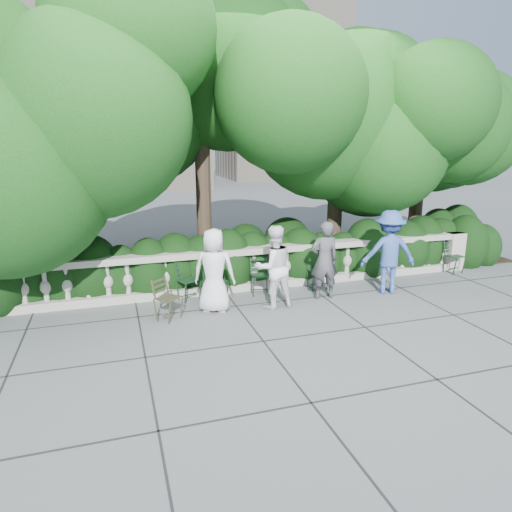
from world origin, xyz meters
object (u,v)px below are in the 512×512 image
object	(u,v)px
chair_weathered	(175,321)
person_woman_grey	(324,260)
chair_f	(457,274)
chair_d	(220,303)
person_casual_man	(273,267)
person_businessman	(214,271)
chair_b	(193,302)
chair_e	(319,291)
person_older_blue	(389,252)
chair_c	(261,297)

from	to	relation	value
chair_weathered	person_woman_grey	world-z (taller)	person_woman_grey
chair_f	chair_weathered	world-z (taller)	same
chair_d	person_casual_man	xyz separation A→B (m)	(1.00, -0.56, 0.86)
person_casual_man	person_businessman	bearing A→B (deg)	-11.89
chair_b	chair_f	world-z (taller)	same
chair_b	person_casual_man	world-z (taller)	person_casual_man
chair_b	person_businessman	xyz separation A→B (m)	(0.34, -0.66, 0.85)
person_businessman	chair_f	bearing A→B (deg)	-151.84
chair_e	person_older_blue	distance (m)	1.78
person_woman_grey	person_older_blue	distance (m)	1.54
chair_d	chair_f	bearing A→B (deg)	-26.43
chair_c	person_woman_grey	world-z (taller)	person_woman_grey
chair_c	person_casual_man	world-z (taller)	person_casual_man
chair_c	chair_f	bearing A→B (deg)	9.06
person_businessman	person_woman_grey	world-z (taller)	person_woman_grey
person_casual_man	person_woman_grey	bearing A→B (deg)	-176.73
chair_e	chair_weathered	size ratio (longest dim) A/B	1.00
chair_e	person_businessman	world-z (taller)	person_businessman
chair_b	chair_e	xyz separation A→B (m)	(2.93, -0.15, 0.00)
chair_f	person_casual_man	xyz separation A→B (m)	(-5.37, -0.78, 0.86)
chair_b	chair_f	xyz separation A→B (m)	(6.92, -0.02, 0.00)
chair_weathered	chair_b	bearing A→B (deg)	19.73
chair_e	chair_d	bearing A→B (deg)	-175.10
chair_e	person_woman_grey	world-z (taller)	person_woman_grey
chair_c	chair_e	world-z (taller)	same
chair_b	chair_f	size ratio (longest dim) A/B	1.00
chair_b	chair_e	bearing A→B (deg)	-23.53
chair_d	person_woman_grey	world-z (taller)	person_woman_grey
person_casual_man	person_older_blue	bearing A→B (deg)	176.30
chair_d	chair_f	distance (m)	6.37
person_woman_grey	chair_e	bearing A→B (deg)	-102.18
chair_weathered	person_older_blue	world-z (taller)	person_older_blue
person_woman_grey	person_older_blue	xyz separation A→B (m)	(1.53, -0.10, 0.09)
person_older_blue	chair_b	bearing A→B (deg)	5.70
chair_d	chair_f	size ratio (longest dim) A/B	1.00
chair_e	chair_weathered	world-z (taller)	same
chair_e	chair_f	size ratio (longest dim) A/B	1.00
chair_b	chair_weathered	world-z (taller)	same
chair_f	person_businessman	world-z (taller)	person_businessman
person_casual_man	person_older_blue	distance (m)	2.78
chair_b	person_woman_grey	bearing A→B (deg)	-32.83
chair_b	chair_c	bearing A→B (deg)	-25.71
chair_b	person_older_blue	world-z (taller)	person_older_blue
chair_e	person_casual_man	distance (m)	1.75
chair_f	chair_weathered	size ratio (longest dim) A/B	1.00
chair_e	person_casual_man	xyz separation A→B (m)	(-1.37, -0.65, 0.86)
chair_f	person_older_blue	world-z (taller)	person_older_blue
chair_e	person_woman_grey	size ratio (longest dim) A/B	0.49
chair_f	person_businessman	bearing A→B (deg)	173.12
person_older_blue	person_woman_grey	bearing A→B (deg)	11.18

